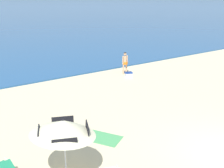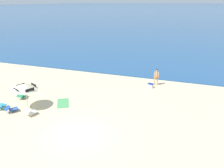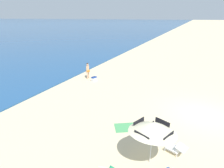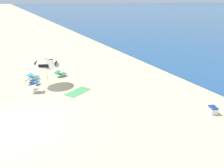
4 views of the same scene
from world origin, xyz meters
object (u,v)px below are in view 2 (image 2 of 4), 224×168
(beach_towel, at_px, (63,103))
(lounge_chair_beside_umbrella, at_px, (22,95))
(lounge_chair_under_umbrella, at_px, (1,105))
(person_standing_near_shore, at_px, (156,76))
(cooler_box, at_px, (150,85))
(lounge_chair_facing_sea, at_px, (31,112))
(lounge_chair_spare_folded, at_px, (11,109))
(beach_umbrella_striped_main, at_px, (25,86))

(beach_towel, bearing_deg, lounge_chair_beside_umbrella, -175.28)
(lounge_chair_under_umbrella, height_order, person_standing_near_shore, person_standing_near_shore)
(beach_towel, bearing_deg, person_standing_near_shore, 46.30)
(lounge_chair_under_umbrella, xyz_separation_m, person_standing_near_shore, (10.27, 9.08, 0.64))
(lounge_chair_under_umbrella, distance_m, cooler_box, 12.84)
(lounge_chair_facing_sea, distance_m, cooler_box, 10.92)
(lounge_chair_spare_folded, xyz_separation_m, person_standing_near_shore, (9.14, 9.24, 0.65))
(person_standing_near_shore, distance_m, beach_towel, 9.26)
(lounge_chair_under_umbrella, xyz_separation_m, beach_towel, (3.90, 2.41, -0.27))
(lounge_chair_beside_umbrella, xyz_separation_m, lounge_chair_facing_sea, (2.61, -2.20, 0.01))
(lounge_chair_facing_sea, xyz_separation_m, beach_towel, (1.12, 2.51, -0.27))
(lounge_chair_facing_sea, relative_size, lounge_chair_spare_folded, 0.95)
(lounge_chair_spare_folded, height_order, person_standing_near_shore, person_standing_near_shore)
(beach_umbrella_striped_main, distance_m, lounge_chair_spare_folded, 1.89)
(lounge_chair_beside_umbrella, distance_m, lounge_chair_spare_folded, 2.46)
(cooler_box, bearing_deg, lounge_chair_beside_umbrella, -148.03)
(beach_umbrella_striped_main, distance_m, lounge_chair_beside_umbrella, 2.50)
(beach_umbrella_striped_main, height_order, cooler_box, beach_umbrella_striped_main)
(beach_umbrella_striped_main, relative_size, lounge_chair_spare_folded, 2.01)
(lounge_chair_beside_umbrella, height_order, cooler_box, lounge_chair_beside_umbrella)
(beach_towel, bearing_deg, lounge_chair_under_umbrella, -148.24)
(lounge_chair_beside_umbrella, xyz_separation_m, cooler_box, (9.73, 6.08, -0.07))
(lounge_chair_under_umbrella, bearing_deg, beach_umbrella_striped_main, 25.62)
(beach_umbrella_striped_main, bearing_deg, cooler_box, 42.01)
(lounge_chair_under_umbrella, distance_m, lounge_chair_facing_sea, 2.78)
(lounge_chair_beside_umbrella, bearing_deg, cooler_box, 31.97)
(beach_umbrella_striped_main, height_order, lounge_chair_facing_sea, beach_umbrella_striped_main)
(beach_umbrella_striped_main, height_order, person_standing_near_shore, beach_umbrella_striped_main)
(lounge_chair_spare_folded, xyz_separation_m, beach_towel, (2.77, 2.57, -0.26))
(cooler_box, bearing_deg, lounge_chair_under_umbrella, -140.44)
(lounge_chair_under_umbrella, relative_size, lounge_chair_beside_umbrella, 1.01)
(lounge_chair_facing_sea, relative_size, beach_towel, 0.55)
(lounge_chair_spare_folded, relative_size, cooler_box, 1.77)
(person_standing_near_shore, bearing_deg, lounge_chair_spare_folded, -134.70)
(lounge_chair_beside_umbrella, relative_size, lounge_chair_spare_folded, 0.95)
(beach_umbrella_striped_main, relative_size, lounge_chair_facing_sea, 2.10)
(lounge_chair_spare_folded, bearing_deg, lounge_chair_facing_sea, 2.13)
(cooler_box, bearing_deg, beach_umbrella_striped_main, -137.99)
(lounge_chair_beside_umbrella, bearing_deg, lounge_chair_under_umbrella, -94.57)
(beach_towel, bearing_deg, lounge_chair_spare_folded, -137.14)
(lounge_chair_under_umbrella, xyz_separation_m, lounge_chair_beside_umbrella, (0.17, 2.11, -0.01))
(beach_umbrella_striped_main, bearing_deg, beach_towel, 36.26)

